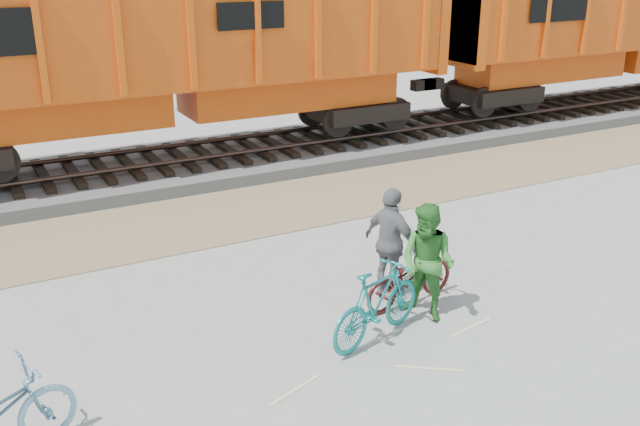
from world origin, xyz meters
The scene contains 10 objects.
ground centered at (0.00, 0.00, 0.00)m, with size 120.00×120.00×0.00m, color #9E9E99.
gravel_strip centered at (0.00, 5.50, 0.01)m, with size 120.00×3.00×0.02m, color #8D7B58.
ballast_bed centered at (0.00, 9.00, 0.15)m, with size 120.00×4.00×0.30m, color slate.
track centered at (0.00, 9.00, 0.47)m, with size 120.00×2.60×0.24m.
hopper_car_center centered at (0.61, 9.00, 3.01)m, with size 14.00×3.13×4.65m.
hopper_car_right centered at (15.61, 9.00, 3.01)m, with size 14.00×3.13×4.65m.
bicycle_teal centered at (0.59, -0.20, 0.56)m, with size 0.52×1.86×1.12m, color #137E7D.
bicycle_maroon centered at (1.63, 0.48, 0.45)m, with size 0.60×1.73×0.91m, color #481513.
person_man centered at (1.59, 0.00, 0.90)m, with size 0.87×0.68×1.80m, color #30762B.
person_woman centered at (1.53, 0.88, 0.90)m, with size 1.06×0.44×1.80m, color slate.
Camera 1 is at (-4.33, -7.71, 5.27)m, focal length 40.00 mm.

